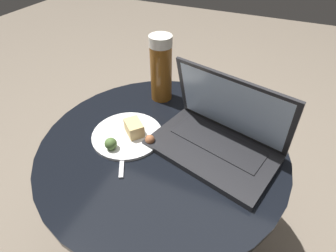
{
  "coord_description": "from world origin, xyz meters",
  "views": [
    {
      "loc": [
        0.24,
        -0.5,
        1.05
      ],
      "look_at": [
        0.01,
        0.01,
        0.58
      ],
      "focal_mm": 28.0,
      "sensor_mm": 36.0,
      "label": 1
    }
  ],
  "objects": [
    {
      "name": "ground_plane",
      "position": [
        0.0,
        0.0,
        0.0
      ],
      "size": [
        6.0,
        6.0,
        0.0
      ],
      "primitive_type": "plane",
      "color": "#726656"
    },
    {
      "name": "table",
      "position": [
        0.0,
        0.0,
        0.37
      ],
      "size": [
        0.73,
        0.73,
        0.51
      ],
      "color": "#9E9EA3",
      "rests_on": "ground_plane"
    },
    {
      "name": "laptop",
      "position": [
        0.15,
        0.05,
        0.55
      ],
      "size": [
        0.39,
        0.3,
        0.22
      ],
      "color": "#232326",
      "rests_on": "table"
    },
    {
      "name": "beer_glass",
      "position": [
        -0.11,
        0.22,
        0.62
      ],
      "size": [
        0.08,
        0.08,
        0.23
      ],
      "color": "brown",
      "rests_on": "table"
    },
    {
      "name": "snack_plate",
      "position": [
        -0.11,
        -0.02,
        0.52
      ],
      "size": [
        0.21,
        0.21,
        0.05
      ],
      "color": "white",
      "rests_on": "table"
    },
    {
      "name": "fork",
      "position": [
        -0.09,
        -0.08,
        0.51
      ],
      "size": [
        0.1,
        0.16,
        0.0
      ],
      "color": "silver",
      "rests_on": "table"
    }
  ]
}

